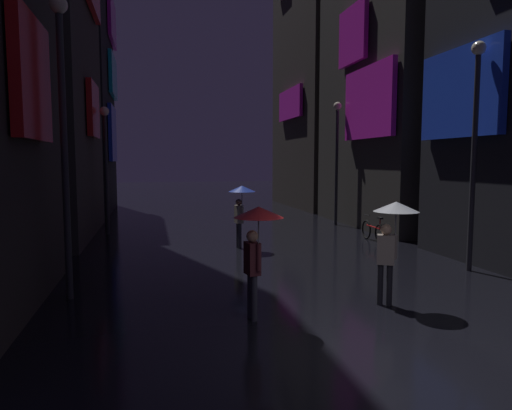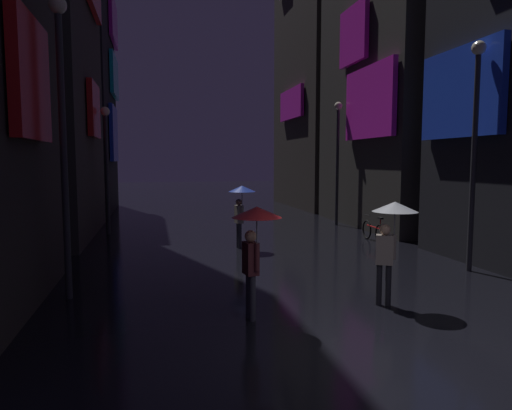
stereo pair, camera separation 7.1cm
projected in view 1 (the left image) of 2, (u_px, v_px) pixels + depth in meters
The scene contains 12 objects.
ground_plane at pixel (383, 362), 6.67m from camera, with size 120.00×120.00×0.00m, color black.
building_left_far at pixel (72, 85), 25.50m from camera, with size 4.25×7.62×14.38m.
building_right_mid at pixel (394, 88), 20.50m from camera, with size 4.25×8.32×12.46m.
building_right_far at pixel (321, 48), 29.11m from camera, with size 4.25×8.82×20.33m.
pedestrian_foreground_right_clear at pixel (393, 224), 9.14m from camera, with size 0.90×0.90×2.12m.
pedestrian_midstreet_left_red at pixel (256, 231), 8.21m from camera, with size 0.90×0.90×2.12m.
pedestrian_far_right_blue at pixel (241, 199), 15.17m from camera, with size 0.90×0.90×2.12m.
bicycle_parked_at_storefront at pixel (373, 231), 16.63m from camera, with size 0.14×1.82×0.96m.
streetlamp_left_far at pixel (106, 154), 18.05m from camera, with size 0.36×0.36×5.06m.
streetlamp_right_near at pixel (475, 131), 11.87m from camera, with size 0.36×0.36×5.99m.
streetlamp_right_far at pixel (337, 149), 20.71m from camera, with size 0.36×0.36×5.59m.
streetlamp_left_near at pixel (63, 117), 9.36m from camera, with size 0.36×0.36×6.24m.
Camera 1 is at (-3.25, -5.84, 2.92)m, focal length 32.00 mm.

